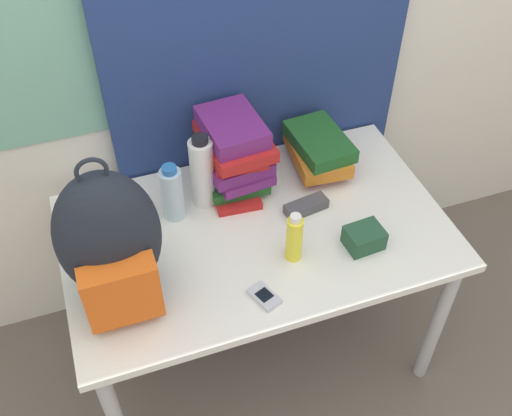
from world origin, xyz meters
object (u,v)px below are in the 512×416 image
Objects in this scene: water_bottle at (172,193)px; sunscreen_bottle at (294,238)px; book_stack_center at (319,150)px; sports_bottle at (203,172)px; book_stack_left at (234,154)px; cell_phone at (264,297)px; camera_pouch at (364,238)px; sunglasses_case at (306,206)px; backpack at (110,242)px.

water_bottle is 1.17× the size of sunscreen_bottle.
book_stack_center is 1.02× the size of sports_bottle.
book_stack_left is 0.53m from cell_phone.
book_stack_center is 0.41m from camera_pouch.
sports_bottle reaches higher than sunglasses_case.
backpack is 0.58m from book_stack_left.
cell_phone is at bearing -83.34° from sports_bottle.
sunglasses_case is at bearing 49.24° from cell_phone.
backpack reaches higher than sunscreen_bottle.
backpack is 1.78× the size of book_stack_center.
backpack is 0.55m from sunscreen_bottle.
book_stack_center is 0.56m from water_bottle.
sunglasses_case is at bearing 118.51° from camera_pouch.
camera_pouch is (0.11, -0.21, 0.02)m from sunglasses_case.
sports_bottle is (-0.13, -0.05, -0.01)m from book_stack_left.
book_stack_center is at bearing 7.53° from water_bottle.
sunscreen_bottle reaches higher than camera_pouch.
camera_pouch is at bearing -5.80° from backpack.
cell_phone is at bearing -98.13° from book_stack_left.
backpack is 2.36× the size of water_bottle.
cell_phone is at bearing -165.85° from camera_pouch.
sunglasses_case is (0.26, 0.30, 0.01)m from cell_phone.
water_bottle is at bearing -172.47° from book_stack_center.
water_bottle reaches higher than cell_phone.
sports_bottle is at bearing 139.45° from camera_pouch.
book_stack_center reaches higher than camera_pouch.
cell_phone is (0.05, -0.46, -0.13)m from sports_bottle.
camera_pouch is (0.76, -0.08, -0.18)m from backpack.
camera_pouch is at bearing -7.36° from sunscreen_bottle.
sports_bottle is 0.48m from cell_phone.
sunglasses_case is (0.43, -0.12, -0.08)m from water_bottle.
book_stack_center reaches higher than sunglasses_case.
camera_pouch reaches higher than sunglasses_case.
camera_pouch is (0.30, -0.41, -0.11)m from book_stack_left.
backpack is at bearing 156.46° from cell_phone.
book_stack_left is 0.32m from book_stack_center.
book_stack_center is 1.82× the size of sunglasses_case.
cell_phone is (0.39, -0.17, -0.21)m from backpack.
water_bottle is 0.43m from sunscreen_bottle.
water_bottle is at bearing 48.26° from backpack.
sports_bottle is 1.79× the size of sunglasses_case.
sports_bottle is (0.34, 0.29, -0.08)m from backpack.
book_stack_left is at bearing 20.61° from sports_bottle.
cell_phone is at bearing -130.76° from sunglasses_case.
sunscreen_bottle is at bearing -123.55° from sunglasses_case.
water_bottle is at bearing 148.36° from camera_pouch.
water_bottle reaches higher than book_stack_center.
backpack is 0.36m from water_bottle.
water_bottle is at bearing 111.40° from cell_phone.
camera_pouch is at bearing -92.22° from book_stack_center.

